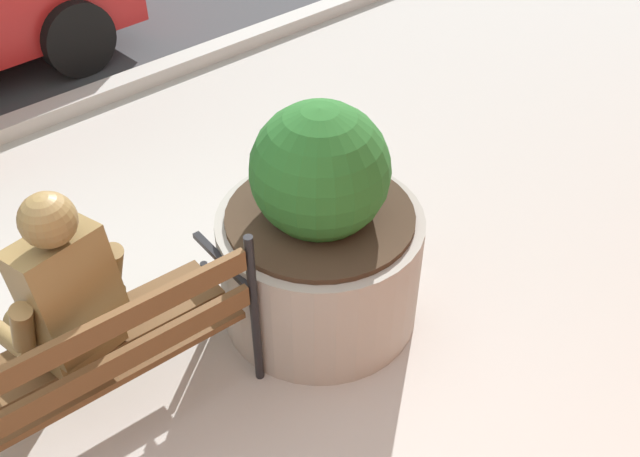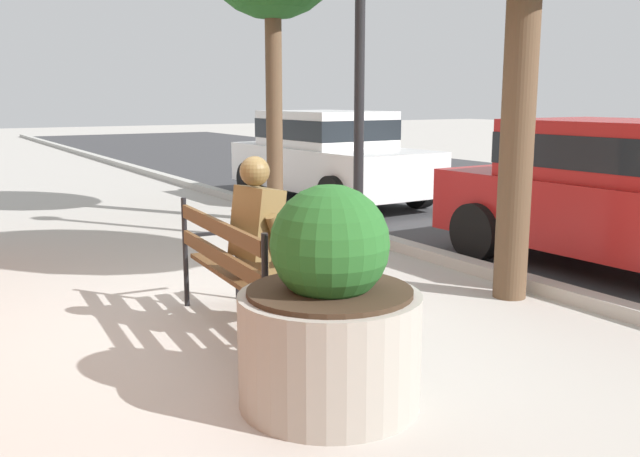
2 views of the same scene
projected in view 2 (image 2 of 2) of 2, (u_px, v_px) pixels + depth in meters
name	position (u px, v px, depth m)	size (l,w,h in m)	color
ground_plane	(228.00, 327.00, 5.49)	(80.00, 80.00, 0.00)	#ADA8A0
curb_stone	(495.00, 273.00, 6.95)	(60.00, 0.20, 0.12)	#B2AFA8
park_bench	(240.00, 264.00, 5.27)	(1.83, 0.65, 0.95)	brown
bronze_statue_seated	(274.00, 249.00, 5.22)	(0.60, 0.83, 1.37)	brown
concrete_planter	(330.00, 318.00, 4.04)	(1.07, 1.07, 1.31)	gray
parked_car_white	(328.00, 153.00, 11.94)	(4.17, 2.06, 1.56)	silver
parked_car_red	(631.00, 192.00, 7.05)	(4.17, 2.06, 1.56)	#B21E1E
lamp_post	(360.00, 30.00, 8.00)	(0.32, 0.32, 3.90)	black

